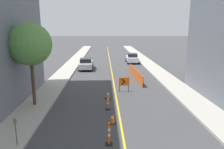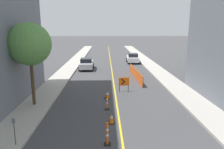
% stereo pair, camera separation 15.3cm
% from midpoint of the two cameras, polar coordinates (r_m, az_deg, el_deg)
% --- Properties ---
extents(lane_stripe, '(0.12, 64.96, 0.01)m').
position_cam_midpoint_polar(lane_stripe, '(36.11, -0.20, 2.94)').
color(lane_stripe, gold).
rests_on(lane_stripe, ground_plane).
extents(sidewalk_left, '(2.33, 64.96, 0.16)m').
position_cam_midpoint_polar(sidewalk_left, '(36.46, -9.87, 2.97)').
color(sidewalk_left, '#ADA89E').
rests_on(sidewalk_left, ground_plane).
extents(sidewalk_right, '(2.33, 64.96, 0.16)m').
position_cam_midpoint_polar(sidewalk_right, '(36.77, 9.40, 3.06)').
color(sidewalk_right, '#ADA89E').
rests_on(sidewalk_right, ground_plane).
extents(traffic_cone_second, '(0.41, 0.41, 0.60)m').
position_cam_midpoint_polar(traffic_cone_second, '(13.79, 0.15, -11.42)').
color(traffic_cone_second, black).
rests_on(traffic_cone_second, ground_plane).
extents(traffic_cone_third, '(0.47, 0.47, 0.65)m').
position_cam_midpoint_polar(traffic_cone_third, '(18.26, -0.97, -5.34)').
color(traffic_cone_third, black).
rests_on(traffic_cone_third, ground_plane).
extents(delineator_post_front, '(0.36, 0.36, 1.22)m').
position_cam_midpoint_polar(delineator_post_front, '(11.39, -0.84, -15.49)').
color(delineator_post_front, black).
rests_on(delineator_post_front, ground_plane).
extents(delineator_post_rear, '(0.34, 0.34, 1.15)m').
position_cam_midpoint_polar(delineator_post_rear, '(15.87, -1.00, -7.43)').
color(delineator_post_rear, black).
rests_on(delineator_post_rear, ground_plane).
extents(arrow_barricade_primary, '(0.97, 0.14, 1.35)m').
position_cam_midpoint_polar(arrow_barricade_primary, '(20.02, 3.34, -1.98)').
color(arrow_barricade_primary, '#EF560C').
rests_on(arrow_barricade_primary, ground_plane).
extents(safety_mesh_fence, '(0.39, 8.25, 1.11)m').
position_cam_midpoint_polar(safety_mesh_fence, '(25.47, 6.35, 0.19)').
color(safety_mesh_fence, '#EF560C').
rests_on(safety_mesh_fence, ground_plane).
extents(parked_car_curb_near, '(1.94, 4.34, 1.59)m').
position_cam_midpoint_polar(parked_car_curb_near, '(31.01, -6.55, 2.80)').
color(parked_car_curb_near, '#B7B7BC').
rests_on(parked_car_curb_near, ground_plane).
extents(parked_car_curb_mid, '(1.95, 4.36, 1.59)m').
position_cam_midpoint_polar(parked_car_curb_mid, '(36.77, 5.55, 4.30)').
color(parked_car_curb_mid, silver).
rests_on(parked_car_curb_mid, ground_plane).
extents(parking_meter_near_curb, '(0.12, 0.11, 1.42)m').
position_cam_midpoint_polar(parking_meter_near_curb, '(11.82, -23.91, -12.17)').
color(parking_meter_near_curb, '#4C4C51').
rests_on(parking_meter_near_curb, sidewalk_left).
extents(street_tree_left_near, '(3.07, 3.07, 6.04)m').
position_cam_midpoint_polar(street_tree_left_near, '(16.68, -20.46, 7.40)').
color(street_tree_left_near, '#4C3823').
rests_on(street_tree_left_near, sidewalk_left).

